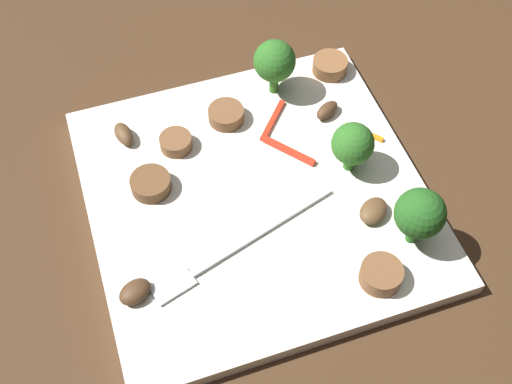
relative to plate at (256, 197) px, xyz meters
name	(u,v)px	position (x,y,z in m)	size (l,w,h in m)	color
ground_plane	(256,201)	(0.00, 0.00, -0.01)	(1.40, 1.40, 0.00)	#422B19
plate	(256,197)	(0.00, 0.00, 0.00)	(0.29, 0.29, 0.02)	white
fork	(233,250)	(0.04, 0.05, 0.01)	(0.18, 0.06, 0.00)	silver
broccoli_floret_0	(355,148)	(-0.09, 0.00, 0.04)	(0.04, 0.04, 0.05)	#347525
broccoli_floret_1	(275,62)	(-0.06, -0.11, 0.05)	(0.04, 0.04, 0.06)	#347525
broccoli_floret_2	(420,214)	(-0.11, 0.09, 0.05)	(0.04, 0.04, 0.06)	#296420
sausage_slice_0	(230,114)	(0.00, -0.09, 0.01)	(0.03, 0.03, 0.01)	brown
sausage_slice_1	(330,66)	(-0.12, -0.12, 0.01)	(0.04, 0.04, 0.01)	brown
sausage_slice_2	(176,142)	(0.05, -0.07, 0.01)	(0.03, 0.03, 0.01)	brown
sausage_slice_3	(151,184)	(0.09, -0.03, 0.01)	(0.04, 0.04, 0.01)	brown
sausage_slice_4	(381,275)	(-0.07, 0.11, 0.02)	(0.03, 0.03, 0.02)	brown
mushroom_0	(135,292)	(0.12, 0.06, 0.01)	(0.03, 0.02, 0.01)	#4C331E
mushroom_1	(327,110)	(-0.09, -0.07, 0.01)	(0.03, 0.01, 0.01)	#4C331E
mushroom_2	(124,134)	(0.10, -0.10, 0.01)	(0.03, 0.02, 0.01)	brown
mushroom_3	(373,211)	(-0.09, 0.06, 0.01)	(0.03, 0.02, 0.01)	brown
pepper_strip_0	(273,120)	(-0.04, -0.07, 0.01)	(0.05, 0.01, 0.00)	red
pepper_strip_1	(364,132)	(-0.12, -0.03, 0.01)	(0.04, 0.00, 0.00)	orange
pepper_strip_2	(289,151)	(-0.04, -0.03, 0.01)	(0.05, 0.01, 0.00)	red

